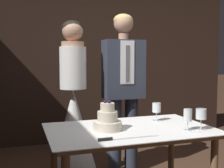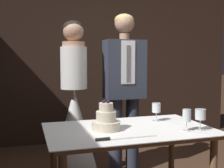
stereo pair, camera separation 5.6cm
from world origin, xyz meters
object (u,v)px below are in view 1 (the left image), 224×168
(tiered_cake, at_px, (107,120))
(bride, at_px, (74,122))
(cake_knife, at_px, (118,139))
(wine_glass_far, at_px, (157,109))
(cake_table, at_px, (130,139))
(groom, at_px, (123,84))
(wine_glass_near, at_px, (188,116))
(wine_glass_middle, at_px, (201,115))

(tiered_cake, bearing_deg, bride, 96.00)
(cake_knife, bearing_deg, wine_glass_far, 40.49)
(bride, bearing_deg, cake_table, -72.55)
(cake_table, height_order, tiered_cake, tiered_cake)
(cake_knife, distance_m, groom, 1.31)
(cake_knife, xyz_separation_m, wine_glass_near, (0.60, 0.07, 0.10))
(wine_glass_near, relative_size, groom, 0.09)
(wine_glass_middle, bearing_deg, wine_glass_near, 175.65)
(cake_knife, xyz_separation_m, wine_glass_middle, (0.71, 0.06, 0.11))
(wine_glass_near, bearing_deg, wine_glass_far, 99.46)
(wine_glass_near, xyz_separation_m, wine_glass_middle, (0.11, -0.01, 0.00))
(tiered_cake, relative_size, wine_glass_far, 1.44)
(wine_glass_middle, relative_size, groom, 0.09)
(cake_knife, xyz_separation_m, bride, (-0.08, 1.18, -0.12))
(bride, relative_size, groom, 0.95)
(cake_table, distance_m, wine_glass_middle, 0.59)
(cake_knife, bearing_deg, wine_glass_middle, 4.55)
(cake_table, height_order, bride, bride)
(bride, xyz_separation_m, groom, (0.57, -0.00, 0.40))
(cake_knife, bearing_deg, tiered_cake, 86.95)
(bride, bearing_deg, cake_knife, -86.00)
(cake_table, relative_size, tiered_cake, 5.57)
(wine_glass_far, bearing_deg, tiered_cake, -160.31)
(tiered_cake, xyz_separation_m, groom, (0.47, 0.91, 0.20))
(cake_knife, distance_m, bride, 1.19)
(wine_glass_far, bearing_deg, groom, 93.54)
(cake_knife, distance_m, wine_glass_middle, 0.72)
(groom, bearing_deg, tiered_cake, -117.54)
(cake_table, bearing_deg, tiered_cake, -178.93)
(cake_table, relative_size, cake_knife, 2.89)
(cake_table, relative_size, groom, 0.72)
(tiered_cake, bearing_deg, cake_knife, -92.70)
(cake_table, distance_m, groom, 1.02)
(cake_table, distance_m, wine_glass_near, 0.49)
(wine_glass_middle, xyz_separation_m, groom, (-0.22, 1.12, 0.17))
(cake_knife, height_order, wine_glass_far, wine_glass_far)
(cake_knife, height_order, groom, groom)
(cake_knife, height_order, wine_glass_middle, wine_glass_middle)
(cake_table, height_order, wine_glass_far, wine_glass_far)
(wine_glass_near, height_order, wine_glass_far, wine_glass_near)
(cake_knife, distance_m, wine_glass_far, 0.71)
(wine_glass_near, bearing_deg, cake_knife, -173.34)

